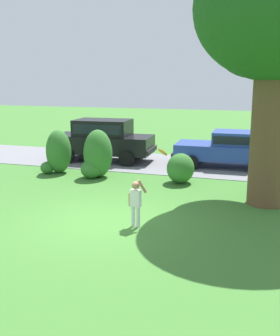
{
  "coord_description": "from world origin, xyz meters",
  "views": [
    {
      "loc": [
        4.13,
        -9.49,
        3.76
      ],
      "look_at": [
        0.52,
        1.86,
        1.1
      ],
      "focal_mm": 43.11,
      "sensor_mm": 36.0,
      "label": 1
    }
  ],
  "objects": [
    {
      "name": "ground_plane",
      "position": [
        0.0,
        0.0,
        0.0
      ],
      "size": [
        80.0,
        80.0,
        0.0
      ],
      "primitive_type": "plane",
      "color": "#3D752D"
    },
    {
      "name": "driveway_strip",
      "position": [
        0.0,
        7.74,
        0.01
      ],
      "size": [
        28.0,
        4.4,
        0.02
      ],
      "primitive_type": "cube",
      "color": "slate",
      "rests_on": "ground"
    },
    {
      "name": "shrub_near_tree",
      "position": [
        -3.87,
        4.73,
        0.83
      ],
      "size": [
        1.16,
        1.08,
        1.75
      ],
      "color": "#33702B",
      "rests_on": "ground"
    },
    {
      "name": "shrub_centre_left",
      "position": [
        -2.07,
        4.52,
        0.83
      ],
      "size": [
        1.13,
        1.26,
        1.85
      ],
      "color": "#33702B",
      "rests_on": "ground"
    },
    {
      "name": "shrub_centre",
      "position": [
        1.19,
        4.64,
        0.51
      ],
      "size": [
        1.0,
        1.12,
        1.1
      ],
      "color": "#33702B",
      "rests_on": "ground"
    },
    {
      "name": "shrub_centre_right",
      "position": [
        4.35,
        4.3,
        0.79
      ],
      "size": [
        0.95,
        0.98,
        1.78
      ],
      "color": "#33702B",
      "rests_on": "ground"
    },
    {
      "name": "parked_sedan",
      "position": [
        2.55,
        7.91,
        0.85
      ],
      "size": [
        4.44,
        2.18,
        1.56
      ],
      "color": "#28429E",
      "rests_on": "ground"
    },
    {
      "name": "parked_suv",
      "position": [
        -3.06,
        7.52,
        1.08
      ],
      "size": [
        4.79,
        2.28,
        1.92
      ],
      "color": "black",
      "rests_on": "ground"
    },
    {
      "name": "child_thrower",
      "position": [
        1.04,
        -0.13,
        0.72
      ],
      "size": [
        0.46,
        0.25,
        1.29
      ],
      "color": "white",
      "rests_on": "ground"
    },
    {
      "name": "frisbee",
      "position": [
        1.63,
        0.24,
        1.93
      ],
      "size": [
        0.32,
        0.26,
        0.27
      ],
      "color": "orange"
    }
  ]
}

